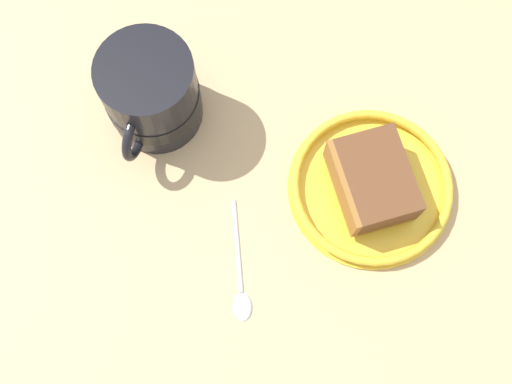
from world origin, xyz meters
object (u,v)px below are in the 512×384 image
object	(u,v)px
tea_mug	(151,94)
teaspoon	(241,285)
small_plate	(371,186)
cake_slice	(372,181)

from	to	relation	value
tea_mug	teaspoon	bearing A→B (deg)	128.08
small_plate	teaspoon	bearing A→B (deg)	49.15
small_plate	teaspoon	size ratio (longest dim) A/B	1.41
small_plate	cake_slice	bearing A→B (deg)	28.23
teaspoon	tea_mug	bearing A→B (deg)	-51.92
tea_mug	small_plate	bearing A→B (deg)	171.36
tea_mug	teaspoon	world-z (taller)	tea_mug
cake_slice	tea_mug	bearing A→B (deg)	-9.00
small_plate	cake_slice	distance (cm)	2.28
cake_slice	teaspoon	bearing A→B (deg)	49.47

